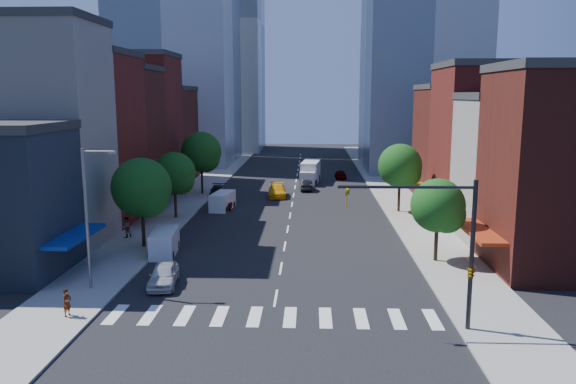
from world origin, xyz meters
name	(u,v)px	position (x,y,z in m)	size (l,w,h in m)	color
ground	(276,298)	(0.00, 0.00, 0.00)	(220.00, 220.00, 0.00)	black
sidewalk_left	(201,189)	(-12.50, 40.00, 0.07)	(5.00, 120.00, 0.15)	gray
sidewalk_right	(390,190)	(12.50, 40.00, 0.07)	(5.00, 120.00, 0.15)	gray
crosswalk	(272,317)	(0.00, -3.00, 0.01)	(19.00, 3.00, 0.01)	silver
bldg_left_1	(28,137)	(-21.00, 12.00, 9.00)	(12.00, 8.00, 18.00)	beige
bldg_left_2	(72,141)	(-21.00, 20.50, 8.00)	(12.00, 9.00, 16.00)	maroon
bldg_left_3	(105,139)	(-21.00, 29.00, 7.50)	(12.00, 8.00, 15.00)	#4E1813
bldg_left_4	(128,126)	(-21.00, 37.50, 8.50)	(12.00, 9.00, 17.00)	maroon
bldg_left_5	(150,136)	(-21.00, 47.00, 6.50)	(12.00, 10.00, 13.00)	#4E1813
bldg_right_1	(533,171)	(21.00, 15.00, 6.00)	(12.00, 8.00, 12.00)	beige
bldg_right_2	(499,144)	(21.00, 24.00, 7.50)	(12.00, 10.00, 15.00)	maroon
bldg_right_3	(471,145)	(21.00, 34.00, 6.50)	(12.00, 10.00, 13.00)	#4E1813
tower_far_w	(221,23)	(-18.00, 95.00, 28.00)	(18.00, 18.00, 56.00)	#9EA5AD
traffic_signal	(461,256)	(9.94, -4.50, 4.16)	(7.24, 2.24, 8.00)	black
streetlight	(89,210)	(-11.81, 1.00, 5.28)	(2.25, 0.25, 9.00)	slate
tree_left_near	(143,190)	(-11.35, 10.92, 4.87)	(4.80, 4.80, 7.30)	black
tree_left_mid	(176,175)	(-11.35, 21.92, 4.53)	(4.20, 4.20, 6.65)	black
tree_left_far	(202,153)	(-11.35, 35.92, 5.20)	(5.00, 5.00, 7.75)	black
tree_right_near	(440,208)	(11.65, 7.92, 4.19)	(4.00, 4.00, 6.20)	black
tree_right_far	(402,167)	(11.65, 25.92, 4.86)	(4.60, 4.60, 7.20)	black
parked_car_front	(164,275)	(-7.50, 1.98, 0.73)	(1.72, 4.29, 1.46)	silver
parked_car_second	(164,243)	(-9.50, 9.84, 0.77)	(1.63, 4.68, 1.54)	black
parked_car_third	(223,203)	(-7.50, 27.33, 0.63)	(2.10, 4.56, 1.27)	#999999
parked_car_rear	(218,191)	(-9.22, 34.39, 0.70)	(1.97, 4.85, 1.41)	black
cargo_van_near	(164,243)	(-9.35, 9.25, 0.94)	(2.23, 4.63, 1.91)	white
cargo_van_far	(222,201)	(-7.52, 26.73, 0.94)	(2.37, 4.68, 1.91)	white
taxi	(277,191)	(-1.99, 34.82, 0.75)	(2.10, 5.16, 1.50)	#FFB60D
traffic_car_oncoming	(306,185)	(1.50, 39.76, 0.71)	(1.50, 4.30, 1.42)	black
traffic_car_far	(341,174)	(6.59, 50.32, 0.65)	(1.54, 3.82, 1.30)	#999999
box_truck	(310,173)	(2.05, 46.21, 1.42)	(3.00, 7.65, 3.00)	silver
pedestrian_near	(67,303)	(-11.47, -3.68, 0.93)	(0.57, 0.37, 1.57)	#999999
pedestrian_far	(126,227)	(-13.89, 13.87, 1.06)	(0.89, 0.69, 1.83)	#999999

